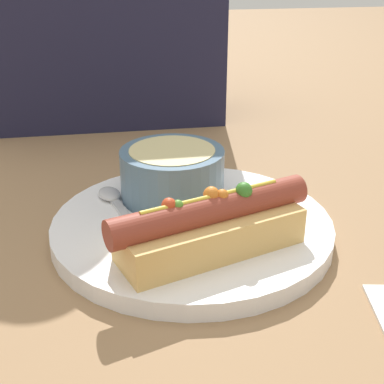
% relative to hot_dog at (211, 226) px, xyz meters
% --- Properties ---
extents(ground_plane, '(4.00, 4.00, 0.00)m').
position_rel_hot_dog_xyz_m(ground_plane, '(-0.01, 0.06, -0.04)').
color(ground_plane, '#93704C').
extents(dinner_plate, '(0.29, 0.29, 0.02)m').
position_rel_hot_dog_xyz_m(dinner_plate, '(-0.01, 0.06, -0.03)').
color(dinner_plate, white).
rests_on(dinner_plate, ground_plane).
extents(hot_dog, '(0.19, 0.11, 0.06)m').
position_rel_hot_dog_xyz_m(hot_dog, '(0.00, 0.00, 0.00)').
color(hot_dog, '#DBAD60').
rests_on(hot_dog, dinner_plate).
extents(soup_bowl, '(0.11, 0.11, 0.06)m').
position_rel_hot_dog_xyz_m(soup_bowl, '(-0.02, 0.12, 0.01)').
color(soup_bowl, slate).
rests_on(soup_bowl, dinner_plate).
extents(spoon, '(0.05, 0.15, 0.01)m').
position_rel_hot_dog_xyz_m(spoon, '(-0.08, 0.11, -0.02)').
color(spoon, '#B7B7BC').
rests_on(spoon, dinner_plate).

